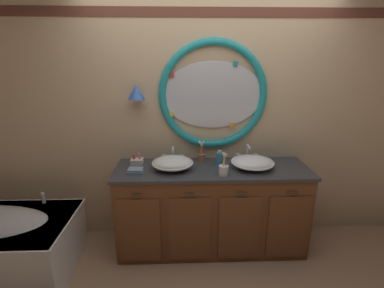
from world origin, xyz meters
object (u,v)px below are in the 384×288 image
(toothbrush_holder_right, at_px, (224,170))
(folded_hand_towel, at_px, (135,170))
(sink_basin_left, at_px, (173,163))
(toothbrush_holder_left, at_px, (201,157))
(sink_basin_right, at_px, (253,162))
(toiletry_basket, at_px, (137,161))
(soap_dispenser, at_px, (219,158))

(toothbrush_holder_right, bearing_deg, folded_hand_towel, 172.85)
(sink_basin_left, xyz_separation_m, toothbrush_holder_left, (0.29, 0.20, -0.01))
(sink_basin_right, bearing_deg, toiletry_basket, 172.24)
(sink_basin_left, bearing_deg, toothbrush_holder_right, -18.67)
(folded_hand_towel, bearing_deg, toiletry_basket, 94.39)
(toothbrush_holder_left, relative_size, soap_dispenser, 1.38)
(toiletry_basket, bearing_deg, soap_dispenser, -4.19)
(toiletry_basket, bearing_deg, toothbrush_holder_right, -20.63)
(sink_basin_left, bearing_deg, toothbrush_holder_left, 34.85)
(toothbrush_holder_left, distance_m, toiletry_basket, 0.66)
(toothbrush_holder_right, distance_m, toiletry_basket, 0.89)
(sink_basin_left, xyz_separation_m, toiletry_basket, (-0.36, 0.16, -0.03))
(sink_basin_left, bearing_deg, sink_basin_right, -0.00)
(sink_basin_right, height_order, toothbrush_holder_right, toothbrush_holder_right)
(folded_hand_towel, bearing_deg, sink_basin_right, 2.88)
(toothbrush_holder_right, distance_m, soap_dispenser, 0.25)
(toothbrush_holder_right, bearing_deg, toiletry_basket, 159.37)
(sink_basin_left, bearing_deg, folded_hand_towel, -170.77)
(sink_basin_left, distance_m, soap_dispenser, 0.47)
(toothbrush_holder_left, relative_size, folded_hand_towel, 1.51)
(sink_basin_left, relative_size, toothbrush_holder_right, 1.81)
(toothbrush_holder_left, xyz_separation_m, soap_dispenser, (0.17, -0.11, 0.02))
(toothbrush_holder_left, distance_m, toothbrush_holder_right, 0.40)
(sink_basin_left, height_order, soap_dispenser, soap_dispenser)
(soap_dispenser, relative_size, toiletry_basket, 1.35)
(sink_basin_right, relative_size, toothbrush_holder_right, 1.89)
(sink_basin_left, distance_m, toothbrush_holder_right, 0.50)
(sink_basin_left, relative_size, folded_hand_towel, 2.69)
(toothbrush_holder_left, relative_size, toiletry_basket, 1.86)
(sink_basin_right, relative_size, soap_dispenser, 2.57)
(toothbrush_holder_left, bearing_deg, toiletry_basket, -175.81)
(sink_basin_right, distance_m, toothbrush_holder_left, 0.52)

